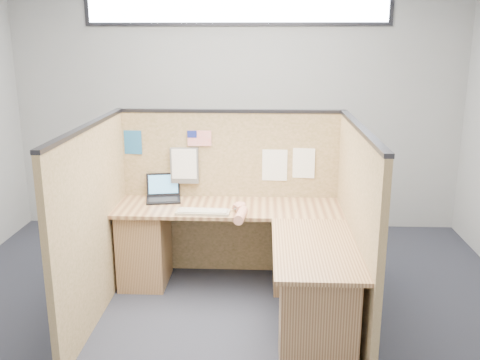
{
  "coord_description": "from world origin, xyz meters",
  "views": [
    {
      "loc": [
        0.31,
        -3.72,
        2.16
      ],
      "look_at": [
        0.11,
        0.5,
        1.02
      ],
      "focal_mm": 40.0,
      "sensor_mm": 36.0,
      "label": 1
    }
  ],
  "objects_px": {
    "laptop": "(165,193)",
    "mouse": "(240,208)",
    "l_desk": "(248,261)",
    "keyboard": "(203,212)"
  },
  "relations": [
    {
      "from": "laptop",
      "to": "keyboard",
      "type": "relative_size",
      "value": 0.75
    },
    {
      "from": "mouse",
      "to": "keyboard",
      "type": "bearing_deg",
      "value": -165.54
    },
    {
      "from": "laptop",
      "to": "keyboard",
      "type": "bearing_deg",
      "value": -54.93
    },
    {
      "from": "l_desk",
      "to": "mouse",
      "type": "relative_size",
      "value": 16.35
    },
    {
      "from": "keyboard",
      "to": "mouse",
      "type": "height_order",
      "value": "mouse"
    },
    {
      "from": "laptop",
      "to": "mouse",
      "type": "xyz_separation_m",
      "value": [
        0.7,
        -0.31,
        -0.03
      ]
    },
    {
      "from": "laptop",
      "to": "mouse",
      "type": "height_order",
      "value": "laptop"
    },
    {
      "from": "l_desk",
      "to": "mouse",
      "type": "distance_m",
      "value": 0.46
    },
    {
      "from": "l_desk",
      "to": "laptop",
      "type": "height_order",
      "value": "laptop"
    },
    {
      "from": "l_desk",
      "to": "laptop",
      "type": "xyz_separation_m",
      "value": [
        -0.77,
        0.58,
        0.39
      ]
    }
  ]
}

